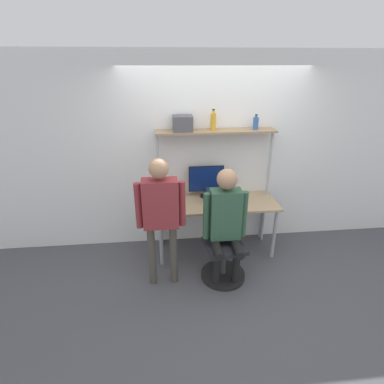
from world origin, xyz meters
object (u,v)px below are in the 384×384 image
bottle_amber (213,121)px  storage_box (183,123)px  monitor (206,180)px  bottle_blue (256,123)px  person_seated (226,218)px  cell_phone (235,207)px  person_standing (161,209)px  laptop (217,201)px  office_chair (222,256)px

bottle_amber → storage_box: size_ratio=1.08×
monitor → bottle_blue: (0.64, -0.02, 0.79)m
person_seated → storage_box: bearing=118.2°
monitor → cell_phone: (0.33, -0.39, -0.24)m
cell_phone → person_standing: size_ratio=0.09×
monitor → bottle_amber: bearing=-14.7°
cell_phone → bottle_blue: size_ratio=0.77×
person_standing → storage_box: (0.32, 0.82, 0.79)m
laptop → storage_box: bearing=146.3°
laptop → person_seated: (0.00, -0.52, 0.03)m
monitor → laptop: (0.11, -0.31, -0.18)m
monitor → bottle_blue: bearing=-1.7°
monitor → person_standing: size_ratio=0.30×
person_seated → monitor: bearing=97.7°
office_chair → bottle_blue: (0.53, 0.76, 1.51)m
bottle_amber → storage_box: bearing=180.0°
monitor → storage_box: storage_box is taller
monitor → laptop: size_ratio=1.62×
person_standing → bottle_blue: bottle_blue is taller
person_standing → bottle_amber: bearing=48.9°
person_seated → person_standing: (-0.75, -0.01, 0.16)m
cell_phone → bottle_blue: (0.31, 0.38, 1.03)m
person_standing → bottle_amber: (0.71, 0.82, 0.81)m
laptop → person_standing: bearing=-144.7°
laptop → bottle_amber: bottle_amber is taller
monitor → person_standing: 1.06m
person_seated → bottle_blue: bearing=57.1°
monitor → person_seated: bearing=-82.3°
laptop → bottle_blue: 1.14m
storage_box → cell_phone: bearing=-29.9°
office_chair → person_seated: size_ratio=0.65×
office_chair → person_standing: 1.05m
person_seated → bottle_blue: (0.52, 0.81, 0.94)m
laptop → office_chair: laptop is taller
person_standing → laptop: bearing=35.3°
laptop → cell_phone: laptop is taller
person_standing → storage_box: size_ratio=6.47×
bottle_amber → bottle_blue: (0.56, 0.00, -0.03)m
person_standing → storage_box: 1.18m
laptop → cell_phone: size_ratio=2.02×
person_seated → laptop: bearing=90.4°
person_seated → storage_box: (-0.44, 0.81, 0.95)m
laptop → storage_box: (-0.43, 0.29, 0.98)m
cell_phone → storage_box: bearing=150.1°
laptop → person_standing: 0.94m
laptop → cell_phone: 0.24m
bottle_amber → person_standing: bearing=-131.1°
monitor → storage_box: (-0.32, -0.02, 0.80)m
monitor → office_chair: bearing=-82.3°
cell_phone → bottle_blue: bottle_blue is taller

